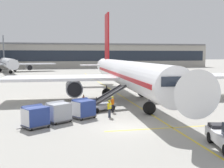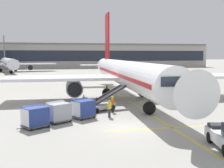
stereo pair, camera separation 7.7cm
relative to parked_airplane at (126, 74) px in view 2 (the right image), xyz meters
The scene contains 14 objects.
ground_plane 16.42m from the parked_airplane, 105.13° to the right, with size 600.00×600.00×0.00m, color #9E9B93.
parked_airplane is the anchor object (origin of this frame).
belt_loader 9.48m from the parked_airplane, 121.56° to the right, with size 5.28×3.92×2.68m.
baggage_cart_lead 13.46m from the parked_airplane, 123.00° to the right, with size 2.72×2.43×1.91m.
baggage_cart_second 15.82m from the parked_airplane, 127.98° to the right, with size 2.72×2.43×1.91m.
baggage_cart_third 18.18m from the parked_airplane, 129.96° to the right, with size 2.72×2.43×1.91m.
ground_crew_by_loader 12.45m from the parked_airplane, 112.31° to the right, with size 0.44×0.44×1.74m.
ground_crew_by_carts 10.12m from the parked_airplane, 113.03° to the right, with size 0.41×0.50×1.74m.
safety_cone_engine_keepout 6.79m from the parked_airplane, behind, with size 0.60×0.60×0.68m.
safety_cone_wingtip 7.52m from the parked_airplane, 149.96° to the right, with size 0.55×0.55×0.63m.
apron_guidance_line_lead_in 3.58m from the parked_airplane, 99.96° to the right, with size 0.20×110.00×0.01m.
apron_guidance_line_stop_bar 16.57m from the parked_airplane, 90.09° to the right, with size 12.00×0.20×0.01m.
terminal_building 99.26m from the parked_airplane, 84.15° to the left, with size 108.92×20.40×11.42m.
distant_airplane 71.89m from the parked_airplane, 111.59° to the left, with size 34.06×42.04×14.06m.
Camera 2 is at (-5.57, -22.07, 6.19)m, focal length 44.12 mm.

